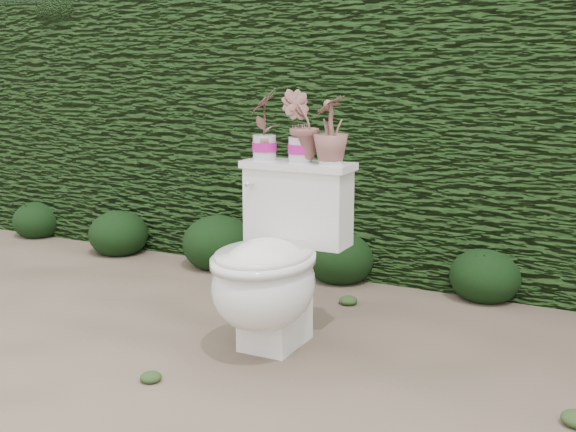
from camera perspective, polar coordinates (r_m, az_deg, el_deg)
The scene contains 11 objects.
ground at distance 3.22m, azimuth -3.45°, elevation -9.94°, with size 60.00×60.00×0.00m, color #826E5A.
hedge at distance 4.46m, azimuth 7.04°, elevation 6.65°, with size 8.00×1.00×1.60m, color #213F15.
toilet at distance 3.06m, azimuth -1.19°, elevation -4.04°, with size 0.50×0.68×0.78m.
potted_plant_left at distance 3.25m, azimuth -1.88°, elevation 7.16°, with size 0.16×0.11×0.31m, color #34661F.
potted_plant_center at distance 3.17m, azimuth 0.99°, elevation 7.00°, with size 0.17×0.13×0.30m, color #34661F.
potted_plant_right at distance 3.11m, azimuth 3.42°, elevation 6.68°, with size 0.16×0.16×0.28m, color #34661F.
liriope_clump_0 at distance 5.45m, azimuth -19.20°, elevation -0.05°, with size 0.34×0.34×0.27m, color black.
liriope_clump_1 at distance 4.79m, azimuth -13.26°, elevation -1.06°, with size 0.38×0.38×0.31m, color black.
liriope_clump_2 at distance 4.37m, azimuth -5.57°, elevation -1.79°, with size 0.43×0.43×0.34m, color black.
liriope_clump_3 at distance 4.09m, azimuth 4.18°, elevation -2.96°, with size 0.38×0.38×0.31m, color black.
liriope_clump_4 at distance 3.89m, azimuth 15.37°, elevation -4.17°, with size 0.37×0.37×0.30m, color black.
Camera 1 is at (1.54, -2.57, 1.19)m, focal length 45.00 mm.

